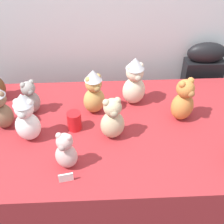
{
  "coord_description": "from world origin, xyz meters",
  "views": [
    {
      "loc": [
        -0.06,
        -1.06,
        1.95
      ],
      "look_at": [
        0.0,
        0.25,
        0.85
      ],
      "focal_mm": 49.95,
      "sensor_mm": 36.0,
      "label": 1
    }
  ],
  "objects_px": {
    "display_table": "(112,170)",
    "teddy_bear_mocha": "(0,108)",
    "party_cup_red": "(74,121)",
    "teddy_bear_blush": "(66,151)",
    "teddy_bear_ginger": "(183,101)",
    "instrument_case": "(197,97)",
    "teddy_bear_cream": "(134,82)",
    "teddy_bear_ash": "(30,98)",
    "teddy_bear_honey": "(94,92)",
    "teddy_bear_sand": "(112,119)",
    "teddy_bear_snow": "(26,118)"
  },
  "relations": [
    {
      "from": "teddy_bear_ginger",
      "to": "instrument_case",
      "type": "bearing_deg",
      "value": 31.89
    },
    {
      "from": "teddy_bear_mocha",
      "to": "teddy_bear_ginger",
      "type": "xyz_separation_m",
      "value": [
        1.03,
        0.02,
        -0.01
      ]
    },
    {
      "from": "teddy_bear_ginger",
      "to": "teddy_bear_ash",
      "type": "distance_m",
      "value": 0.89
    },
    {
      "from": "instrument_case",
      "to": "party_cup_red",
      "type": "xyz_separation_m",
      "value": [
        -0.91,
        -0.6,
        0.31
      ]
    },
    {
      "from": "instrument_case",
      "to": "display_table",
      "type": "bearing_deg",
      "value": -138.83
    },
    {
      "from": "teddy_bear_honey",
      "to": "teddy_bear_ginger",
      "type": "bearing_deg",
      "value": -38.55
    },
    {
      "from": "teddy_bear_honey",
      "to": "instrument_case",
      "type": "bearing_deg",
      "value": 0.62
    },
    {
      "from": "teddy_bear_snow",
      "to": "teddy_bear_honey",
      "type": "height_order",
      "value": "teddy_bear_snow"
    },
    {
      "from": "instrument_case",
      "to": "party_cup_red",
      "type": "relative_size",
      "value": 8.55
    },
    {
      "from": "instrument_case",
      "to": "teddy_bear_cream",
      "type": "bearing_deg",
      "value": -146.07
    },
    {
      "from": "instrument_case",
      "to": "teddy_bear_mocha",
      "type": "height_order",
      "value": "teddy_bear_mocha"
    },
    {
      "from": "teddy_bear_mocha",
      "to": "teddy_bear_honey",
      "type": "distance_m",
      "value": 0.53
    },
    {
      "from": "teddy_bear_ash",
      "to": "instrument_case",
      "type": "bearing_deg",
      "value": -11.74
    },
    {
      "from": "teddy_bear_honey",
      "to": "party_cup_red",
      "type": "height_order",
      "value": "teddy_bear_honey"
    },
    {
      "from": "teddy_bear_ash",
      "to": "teddy_bear_honey",
      "type": "distance_m",
      "value": 0.38
    },
    {
      "from": "teddy_bear_ginger",
      "to": "teddy_bear_honey",
      "type": "height_order",
      "value": "teddy_bear_honey"
    },
    {
      "from": "teddy_bear_mocha",
      "to": "teddy_bear_cream",
      "type": "distance_m",
      "value": 0.79
    },
    {
      "from": "instrument_case",
      "to": "teddy_bear_blush",
      "type": "xyz_separation_m",
      "value": [
        -0.94,
        -0.87,
        0.36
      ]
    },
    {
      "from": "teddy_bear_honey",
      "to": "teddy_bear_sand",
      "type": "bearing_deg",
      "value": -95.73
    },
    {
      "from": "teddy_bear_honey",
      "to": "teddy_bear_blush",
      "type": "bearing_deg",
      "value": -136.8
    },
    {
      "from": "teddy_bear_mocha",
      "to": "party_cup_red",
      "type": "distance_m",
      "value": 0.41
    },
    {
      "from": "teddy_bear_mocha",
      "to": "teddy_bear_snow",
      "type": "relative_size",
      "value": 0.93
    },
    {
      "from": "teddy_bear_ash",
      "to": "party_cup_red",
      "type": "distance_m",
      "value": 0.31
    },
    {
      "from": "teddy_bear_blush",
      "to": "teddy_bear_mocha",
      "type": "bearing_deg",
      "value": 157.0
    },
    {
      "from": "party_cup_red",
      "to": "teddy_bear_snow",
      "type": "bearing_deg",
      "value": -164.76
    },
    {
      "from": "teddy_bear_snow",
      "to": "party_cup_red",
      "type": "xyz_separation_m",
      "value": [
        0.24,
        0.07,
        -0.09
      ]
    },
    {
      "from": "teddy_bear_mocha",
      "to": "teddy_bear_sand",
      "type": "height_order",
      "value": "teddy_bear_mocha"
    },
    {
      "from": "display_table",
      "to": "teddy_bear_sand",
      "type": "xyz_separation_m",
      "value": [
        -0.0,
        -0.06,
        0.49
      ]
    },
    {
      "from": "display_table",
      "to": "teddy_bear_blush",
      "type": "relative_size",
      "value": 8.01
    },
    {
      "from": "teddy_bear_ash",
      "to": "teddy_bear_cream",
      "type": "distance_m",
      "value": 0.63
    },
    {
      "from": "display_table",
      "to": "teddy_bear_honey",
      "type": "height_order",
      "value": "teddy_bear_honey"
    },
    {
      "from": "teddy_bear_blush",
      "to": "party_cup_red",
      "type": "height_order",
      "value": "teddy_bear_blush"
    },
    {
      "from": "teddy_bear_ash",
      "to": "teddy_bear_cream",
      "type": "xyz_separation_m",
      "value": [
        0.62,
        0.07,
        0.05
      ]
    },
    {
      "from": "display_table",
      "to": "teddy_bear_blush",
      "type": "distance_m",
      "value": 0.59
    },
    {
      "from": "teddy_bear_mocha",
      "to": "party_cup_red",
      "type": "height_order",
      "value": "teddy_bear_mocha"
    },
    {
      "from": "teddy_bear_ginger",
      "to": "party_cup_red",
      "type": "relative_size",
      "value": 2.47
    },
    {
      "from": "instrument_case",
      "to": "teddy_bear_ginger",
      "type": "bearing_deg",
      "value": -118.16
    },
    {
      "from": "teddy_bear_cream",
      "to": "teddy_bear_sand",
      "type": "bearing_deg",
      "value": -135.19
    },
    {
      "from": "display_table",
      "to": "teddy_bear_mocha",
      "type": "distance_m",
      "value": 0.8
    },
    {
      "from": "teddy_bear_cream",
      "to": "teddy_bear_honey",
      "type": "bearing_deg",
      "value": 179.05
    },
    {
      "from": "teddy_bear_mocha",
      "to": "party_cup_red",
      "type": "relative_size",
      "value": 2.55
    },
    {
      "from": "teddy_bear_mocha",
      "to": "instrument_case",
      "type": "bearing_deg",
      "value": 39.75
    },
    {
      "from": "teddy_bear_ash",
      "to": "party_cup_red",
      "type": "bearing_deg",
      "value": -63.64
    },
    {
      "from": "teddy_bear_ginger",
      "to": "teddy_bear_sand",
      "type": "relative_size",
      "value": 1.05
    },
    {
      "from": "teddy_bear_sand",
      "to": "teddy_bear_snow",
      "type": "bearing_deg",
      "value": 165.75
    },
    {
      "from": "teddy_bear_mocha",
      "to": "teddy_bear_snow",
      "type": "bearing_deg",
      "value": -16.21
    },
    {
      "from": "teddy_bear_mocha",
      "to": "teddy_bear_cream",
      "type": "xyz_separation_m",
      "value": [
        0.76,
        0.19,
        0.02
      ]
    },
    {
      "from": "teddy_bear_mocha",
      "to": "teddy_bear_honey",
      "type": "xyz_separation_m",
      "value": [
        0.52,
        0.11,
        0.0
      ]
    },
    {
      "from": "instrument_case",
      "to": "teddy_bear_cream",
      "type": "relative_size",
      "value": 2.98
    },
    {
      "from": "instrument_case",
      "to": "teddy_bear_ash",
      "type": "distance_m",
      "value": 1.3
    }
  ]
}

